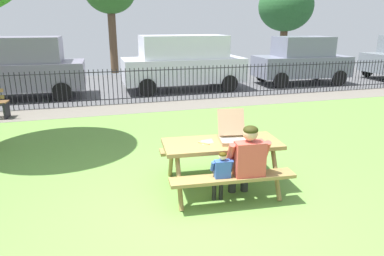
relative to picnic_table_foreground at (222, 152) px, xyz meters
name	(u,v)px	position (x,y,z in m)	size (l,w,h in m)	color
ground	(168,171)	(-0.68, 0.89, -0.61)	(28.00, 11.24, 0.02)	#659440
cobblestone_walkway	(134,108)	(-0.68, 5.81, -0.60)	(28.00, 1.40, 0.01)	slate
street_asphalt	(122,86)	(-0.68, 9.92, -0.60)	(28.00, 6.83, 0.01)	#515154
picnic_table_foreground	(222,152)	(0.00, 0.00, 0.00)	(1.92, 1.62, 0.79)	olive
pizza_box_open	(233,133)	(0.20, 0.05, 0.28)	(0.52, 0.59, 0.46)	tan
pizza_slice_on_table	(207,142)	(-0.23, 0.07, 0.18)	(0.30, 0.30, 0.02)	#F1D876
adult_at_table	(247,160)	(0.19, -0.52, 0.06)	(0.63, 0.61, 1.19)	#2A2A2A
child_at_table	(221,172)	(-0.20, -0.52, -0.09)	(0.33, 0.32, 0.84)	black
iron_fence_streetside	(131,86)	(-0.68, 6.51, -0.02)	(22.34, 0.03, 1.14)	black
parked_car_center	(13,67)	(-4.40, 8.33, 0.50)	(4.64, 2.03, 2.08)	gray
parked_car_right	(183,62)	(1.57, 8.33, 0.50)	(4.60, 1.96, 2.08)	silver
parked_car_far_right	(301,60)	(6.75, 8.33, 0.41)	(3.98, 1.99, 1.98)	slate
far_tree_center	(286,7)	(9.14, 14.01, 2.80)	(3.11, 3.11, 4.83)	brown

